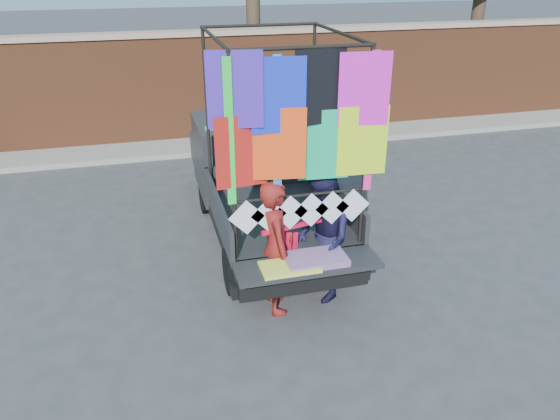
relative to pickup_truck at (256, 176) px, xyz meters
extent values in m
plane|color=#38383A|center=(0.30, -2.18, -0.84)|extent=(90.00, 90.00, 0.00)
cube|color=brown|center=(0.30, 4.82, 0.41)|extent=(30.00, 0.35, 2.50)
cube|color=tan|center=(0.30, 4.82, 1.71)|extent=(30.00, 0.45, 0.12)
cube|color=gray|center=(0.30, 4.12, -0.78)|extent=(30.00, 1.20, 0.12)
cylinder|color=#38281C|center=(1.30, 6.02, 1.89)|extent=(0.36, 0.36, 5.46)
cylinder|color=#38281C|center=(7.80, 6.02, 1.44)|extent=(0.36, 0.36, 4.55)
cylinder|color=black|center=(-0.77, 0.59, -0.51)|extent=(0.22, 0.65, 0.65)
cylinder|color=black|center=(-0.77, -2.08, -0.51)|extent=(0.22, 0.65, 0.65)
cylinder|color=black|center=(0.77, 0.59, -0.51)|extent=(0.22, 0.65, 0.65)
cylinder|color=black|center=(0.77, -2.08, -0.51)|extent=(0.22, 0.65, 0.65)
cube|color=black|center=(0.00, -0.79, -0.34)|extent=(1.68, 4.15, 0.30)
cube|color=black|center=(0.00, -1.53, -0.07)|extent=(1.78, 2.27, 0.10)
cube|color=black|center=(-0.87, -1.53, 0.15)|extent=(0.06, 2.27, 0.44)
cube|color=black|center=(0.87, -1.53, 0.15)|extent=(0.06, 2.27, 0.44)
cube|color=black|center=(0.00, -0.42, 0.15)|extent=(1.78, 0.06, 0.44)
cube|color=black|center=(0.00, 0.54, 0.20)|extent=(1.78, 1.58, 1.24)
cube|color=#8C9EAD|center=(0.00, 0.10, 0.60)|extent=(1.58, 0.06, 0.54)
cube|color=#8C9EAD|center=(0.00, 1.28, 0.40)|extent=(1.58, 0.10, 0.69)
cube|color=black|center=(0.00, 1.63, -0.05)|extent=(1.73, 0.89, 0.54)
cube|color=black|center=(0.00, -2.92, -0.05)|extent=(1.78, 0.54, 0.06)
cube|color=black|center=(0.00, -2.69, -0.42)|extent=(1.83, 0.15, 0.18)
cylinder|color=black|center=(-0.81, -2.57, 1.22)|extent=(0.05, 0.05, 2.47)
cylinder|color=black|center=(-0.81, -0.50, 1.22)|extent=(0.05, 0.05, 2.47)
cylinder|color=black|center=(0.81, -2.57, 1.22)|extent=(0.05, 0.05, 2.47)
cylinder|color=black|center=(0.81, -0.50, 1.22)|extent=(0.05, 0.05, 2.47)
cylinder|color=black|center=(0.00, -2.57, 2.45)|extent=(1.68, 0.04, 0.04)
cylinder|color=black|center=(0.00, -0.50, 2.45)|extent=(1.68, 0.04, 0.04)
cylinder|color=black|center=(-0.81, -1.53, 2.45)|extent=(0.04, 2.12, 0.04)
cylinder|color=black|center=(0.81, -1.53, 2.45)|extent=(0.04, 2.12, 0.04)
cylinder|color=black|center=(0.00, -2.57, 0.73)|extent=(1.68, 0.04, 0.04)
cube|color=#4324B4|center=(-0.74, -2.59, 2.01)|extent=(0.61, 0.01, 0.84)
cube|color=#172DD7|center=(-0.25, -2.63, 2.01)|extent=(0.61, 0.01, 0.84)
cube|color=black|center=(0.25, -2.59, 2.01)|extent=(0.61, 0.01, 0.84)
cube|color=#F61BD7|center=(0.74, -2.63, 2.01)|extent=(0.61, 0.01, 0.84)
cube|color=red|center=(-0.74, -2.59, 1.37)|extent=(0.61, 0.01, 0.84)
cube|color=#FC4815|center=(-0.25, -2.63, 1.37)|extent=(0.61, 0.01, 0.84)
cube|color=#0DB873|center=(0.25, -2.59, 1.37)|extent=(0.61, 0.01, 0.84)
cube|color=#C7F619|center=(0.74, -2.63, 1.37)|extent=(0.61, 0.01, 0.84)
cube|color=#1BDE37|center=(-0.84, -2.61, 1.57)|extent=(0.10, 0.01, 1.68)
cube|color=#FF2A8F|center=(0.84, -2.61, 1.57)|extent=(0.10, 0.01, 1.68)
cube|color=#187DD8|center=(-0.30, -2.61, 1.57)|extent=(0.10, 0.01, 1.68)
cube|color=white|center=(-0.67, -2.60, 0.53)|extent=(0.45, 0.01, 0.45)
cube|color=white|center=(-0.40, -2.60, 0.53)|extent=(0.45, 0.01, 0.45)
cube|color=white|center=(-0.13, -2.60, 0.53)|extent=(0.45, 0.01, 0.45)
cube|color=white|center=(0.13, -2.60, 0.53)|extent=(0.45, 0.01, 0.45)
cube|color=white|center=(0.40, -2.60, 0.53)|extent=(0.45, 0.01, 0.45)
cube|color=white|center=(0.67, -2.60, 0.53)|extent=(0.45, 0.01, 0.45)
cube|color=#DD3140|center=(0.10, -2.92, 0.02)|extent=(0.74, 0.44, 0.08)
cube|color=#E0E849|center=(-0.25, -2.99, 0.00)|extent=(0.69, 0.40, 0.04)
imported|color=maroon|center=(-0.31, -2.56, 0.05)|extent=(0.44, 0.66, 1.78)
imported|color=#171434|center=(0.34, -2.45, 0.04)|extent=(0.66, 0.85, 1.75)
cube|color=#F90D37|center=(0.02, -2.51, 0.30)|extent=(1.04, 0.27, 0.04)
cube|color=#F90D37|center=(-0.31, -2.53, -0.03)|extent=(0.07, 0.02, 0.61)
cube|color=#F90D37|center=(-0.23, -2.53, -0.05)|extent=(0.07, 0.02, 0.61)
cube|color=#F90D37|center=(-0.14, -2.53, -0.07)|extent=(0.07, 0.02, 0.61)
cube|color=#F90D37|center=(-0.05, -2.53, -0.09)|extent=(0.07, 0.02, 0.61)
camera|label=1|loc=(-1.77, -8.33, 3.36)|focal=35.00mm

